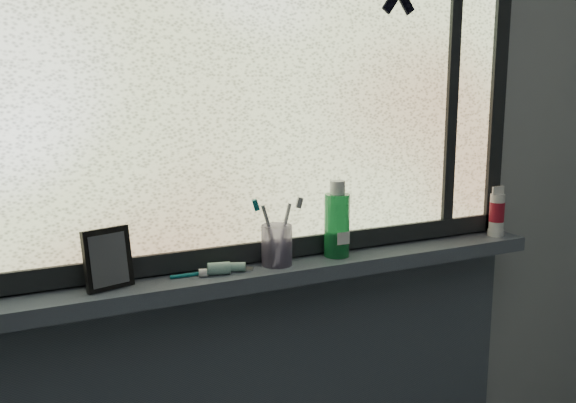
# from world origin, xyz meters

# --- Properties ---
(wall_back) EXTENTS (3.00, 0.01, 2.50)m
(wall_back) POSITION_xyz_m (0.00, 1.30, 1.25)
(wall_back) COLOR #9EA3A8
(wall_back) RESTS_ON ground
(windowsill) EXTENTS (1.62, 0.14, 0.04)m
(windowsill) POSITION_xyz_m (0.00, 1.23, 1.00)
(windowsill) COLOR #47505F
(windowsill) RESTS_ON wall_back
(window_pane) EXTENTS (1.50, 0.01, 1.00)m
(window_pane) POSITION_xyz_m (0.00, 1.28, 1.53)
(window_pane) COLOR silver
(window_pane) RESTS_ON wall_back
(frame_bottom) EXTENTS (1.60, 0.03, 0.05)m
(frame_bottom) POSITION_xyz_m (0.00, 1.28, 1.05)
(frame_bottom) COLOR black
(frame_bottom) RESTS_ON windowsill
(frame_right) EXTENTS (0.05, 0.03, 1.10)m
(frame_right) POSITION_xyz_m (0.78, 1.28, 1.53)
(frame_right) COLOR black
(frame_right) RESTS_ON wall_back
(frame_mullion) EXTENTS (0.03, 0.03, 1.00)m
(frame_mullion) POSITION_xyz_m (0.60, 1.28, 1.53)
(frame_mullion) COLOR black
(frame_mullion) RESTS_ON wall_back
(vanity_mirror) EXTENTS (0.12, 0.08, 0.14)m
(vanity_mirror) POSITION_xyz_m (-0.40, 1.23, 1.09)
(vanity_mirror) COLOR black
(vanity_mirror) RESTS_ON windowsill
(toothpaste_tube) EXTENTS (0.17, 0.09, 0.03)m
(toothpaste_tube) POSITION_xyz_m (-0.13, 1.22, 1.04)
(toothpaste_tube) COLOR silver
(toothpaste_tube) RESTS_ON windowsill
(toothbrush_cup) EXTENTS (0.10, 0.10, 0.10)m
(toothbrush_cup) POSITION_xyz_m (0.02, 1.23, 1.07)
(toothbrush_cup) COLOR #9C8DBA
(toothbrush_cup) RESTS_ON windowsill
(toothbrush_lying) EXTENTS (0.20, 0.03, 0.01)m
(toothbrush_lying) POSITION_xyz_m (-0.18, 1.23, 1.03)
(toothbrush_lying) COLOR #0C6970
(toothbrush_lying) RESTS_ON windowsill
(mouthwash_bottle) EXTENTS (0.09, 0.09, 0.17)m
(mouthwash_bottle) POSITION_xyz_m (0.20, 1.24, 1.12)
(mouthwash_bottle) COLOR #1C9245
(mouthwash_bottle) RESTS_ON windowsill
(cream_tube) EXTENTS (0.05, 0.05, 0.11)m
(cream_tube) POSITION_xyz_m (0.75, 1.22, 1.10)
(cream_tube) COLOR silver
(cream_tube) RESTS_ON windowsill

